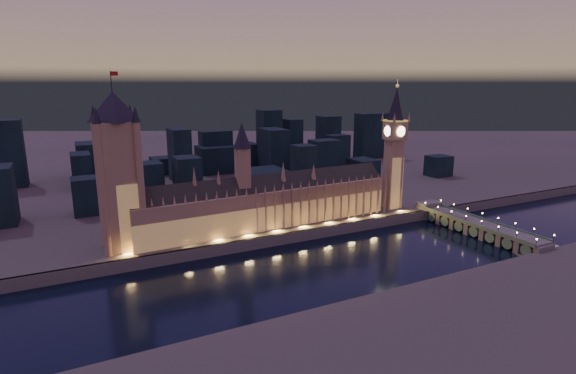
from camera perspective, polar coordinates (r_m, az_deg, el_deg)
name	(u,v)px	position (r m, az deg, el deg)	size (l,w,h in m)	color
ground_plane	(319,263)	(292.87, 4.00, -9.56)	(2000.00, 2000.00, 0.00)	black
north_bank	(159,150)	(772.36, -16.04, 4.50)	(2000.00, 960.00, 8.00)	#3D4236
embankment_wall	(290,238)	(324.94, 0.32, -6.44)	(2000.00, 2.50, 8.00)	#56544A
palace_of_westminster	(268,202)	(332.75, -2.58, -1.95)	(202.00, 29.53, 78.00)	#896F54
victoria_tower	(118,164)	(299.42, -20.74, 2.72)	(31.68, 31.68, 111.56)	#896F54
elizabeth_tower	(395,138)	(386.39, 13.39, 6.07)	(18.00, 18.00, 107.30)	#896F54
westminster_bridge	(474,226)	(372.00, 22.53, -4.60)	(18.53, 113.00, 15.90)	#56544A
river_boat	(546,252)	(352.12, 29.92, -7.12)	(42.00, 19.19, 4.50)	#56544A
city_backdrop	(238,156)	(517.30, -6.42, 3.88)	(480.85, 215.63, 70.84)	black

